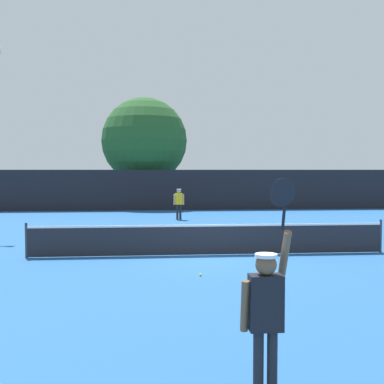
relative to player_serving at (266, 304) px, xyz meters
name	(u,v)px	position (x,y,z in m)	size (l,w,h in m)	color
ground_plane	(209,255)	(0.53, 9.48, -1.15)	(120.00, 120.00, 0.00)	#235693
tennis_net	(209,239)	(0.53, 9.48, -0.64)	(11.23, 0.08, 1.07)	#232328
perimeter_fence	(178,190)	(0.53, 26.20, 0.19)	(31.11, 0.12, 2.67)	black
player_serving	(266,304)	(0.00, 0.00, 0.00)	(0.68, 0.40, 2.59)	black
player_receiving	(179,201)	(0.22, 20.15, -0.14)	(0.57, 0.24, 1.64)	yellow
tennis_ball	(201,275)	(-0.06, 6.56, -1.11)	(0.07, 0.07, 0.07)	#CCE033
large_tree	(144,141)	(-1.71, 29.38, 3.61)	(6.14, 6.14, 7.84)	brown
parked_car_near	(67,193)	(-8.03, 34.29, -0.37)	(2.35, 4.38, 1.69)	navy
parked_car_mid	(254,192)	(7.56, 34.90, -0.37)	(2.36, 4.39, 1.69)	black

